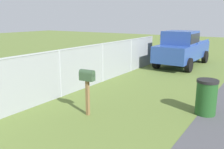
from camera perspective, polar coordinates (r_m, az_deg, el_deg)
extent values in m
cube|color=brown|center=(7.12, -5.78, -5.52)|extent=(0.09, 0.09, 1.06)
cube|color=#334C33|center=(6.94, -5.90, -0.53)|extent=(0.25, 0.46, 0.22)
cylinder|color=#334C33|center=(6.92, -5.92, 0.35)|extent=(0.25, 0.46, 0.20)
cube|color=red|center=(7.01, -5.35, 0.17)|extent=(0.02, 0.04, 0.18)
cube|color=#284793|center=(15.13, 16.38, 5.37)|extent=(5.10, 1.90, 0.90)
cube|color=#284793|center=(14.47, 15.83, 8.38)|extent=(1.75, 1.71, 0.76)
cube|color=black|center=(14.47, 15.83, 8.38)|extent=(1.70, 1.74, 0.53)
cube|color=#284793|center=(15.91, 20.67, 7.28)|extent=(2.64, 0.12, 0.12)
cube|color=#284793|center=(16.39, 14.93, 7.83)|extent=(2.64, 0.12, 0.12)
cylinder|color=black|center=(13.36, 17.69, 2.13)|extent=(0.76, 0.27, 0.76)
cylinder|color=black|center=(13.97, 10.52, 3.00)|extent=(0.76, 0.27, 0.76)
cylinder|color=black|center=(16.55, 21.11, 3.91)|extent=(0.76, 0.27, 0.76)
cylinder|color=black|center=(17.05, 15.14, 4.59)|extent=(0.76, 0.27, 0.76)
cylinder|color=#1E4C1E|center=(7.68, 21.36, -5.29)|extent=(0.59, 0.59, 0.98)
cylinder|color=black|center=(7.54, 21.70, -1.45)|extent=(0.62, 0.62, 0.08)
cylinder|color=#9EA3A8|center=(8.82, -12.15, 0.20)|extent=(0.07, 0.07, 1.73)
cylinder|color=#9EA3A8|center=(10.75, -2.25, 2.81)|extent=(0.07, 0.07, 1.73)
cylinder|color=#9EA3A8|center=(12.92, 4.51, 4.54)|extent=(0.07, 0.07, 1.73)
cylinder|color=#9EA3A8|center=(15.22, 9.30, 5.73)|extent=(0.07, 0.07, 1.73)
cube|color=#9EA3A8|center=(8.67, -12.42, 5.60)|extent=(15.59, 0.04, 0.04)
cube|color=gray|center=(8.82, -12.15, 0.20)|extent=(15.59, 0.01, 1.73)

